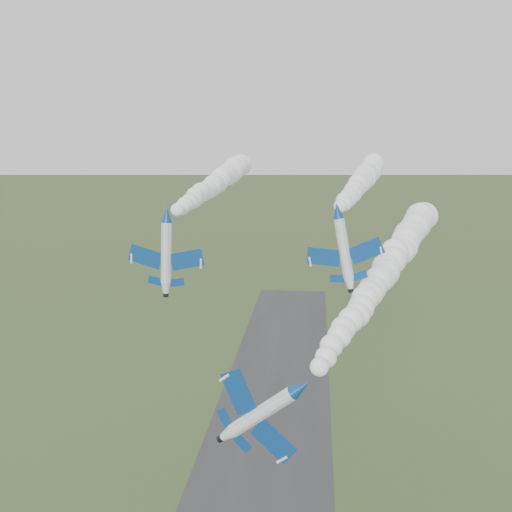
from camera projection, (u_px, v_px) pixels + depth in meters
The scene contains 7 objects.
runway at pixel (257, 503), 88.37m from camera, with size 24.00×260.00×0.04m, color #313133.
jet_lead at pixel (301, 388), 48.87m from camera, with size 6.46×11.27×7.32m.
smoke_trail_jet_lead at pixel (389, 264), 83.45m from camera, with size 5.55×73.73×5.55m, color white, non-canonical shape.
jet_pair_left at pixel (167, 214), 72.93m from camera, with size 9.97×11.99×2.97m.
smoke_trail_jet_pair_left at pixel (218, 181), 107.28m from camera, with size 4.99×65.64×4.99m, color white, non-canonical shape.
jet_pair_right at pixel (337, 210), 70.91m from camera, with size 9.62×11.61×3.24m.
smoke_trail_jet_pair_right at pixel (362, 181), 100.49m from camera, with size 4.79×57.78×4.79m, color white, non-canonical shape.
Camera 1 is at (8.29, -48.78, 54.82)m, focal length 40.00 mm.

